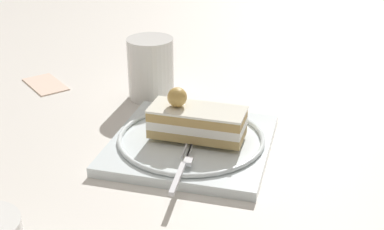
# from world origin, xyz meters

# --- Properties ---
(ground_plane) EXTENTS (2.40, 2.40, 0.00)m
(ground_plane) POSITION_xyz_m (0.00, 0.00, 0.00)
(ground_plane) COLOR silver
(dessert_plate) EXTENTS (0.24, 0.24, 0.02)m
(dessert_plate) POSITION_xyz_m (-0.02, 0.00, 0.01)
(dessert_plate) COLOR white
(dessert_plate) RESTS_ON ground_plane
(cake_slice) EXTENTS (0.08, 0.13, 0.06)m
(cake_slice) POSITION_xyz_m (-0.02, 0.01, 0.04)
(cake_slice) COLOR tan
(cake_slice) RESTS_ON dessert_plate
(fork) EXTENTS (0.11, 0.02, 0.00)m
(fork) POSITION_xyz_m (0.06, -0.01, 0.02)
(fork) COLOR silver
(fork) RESTS_ON dessert_plate
(drink_glass_far) EXTENTS (0.07, 0.07, 0.10)m
(drink_glass_far) POSITION_xyz_m (-0.19, -0.07, 0.05)
(drink_glass_far) COLOR white
(drink_glass_far) RESTS_ON ground_plane
(folded_napkin) EXTENTS (0.10, 0.10, 0.00)m
(folded_napkin) POSITION_xyz_m (-0.23, -0.26, 0.00)
(folded_napkin) COLOR beige
(folded_napkin) RESTS_ON ground_plane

